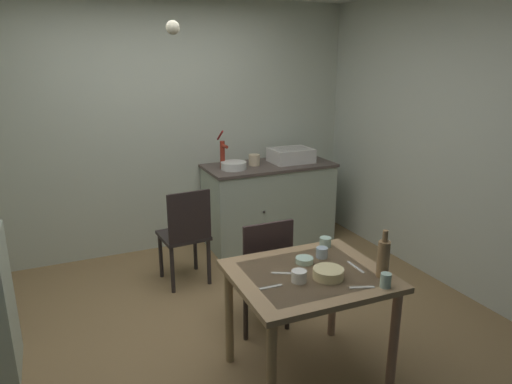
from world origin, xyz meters
name	(u,v)px	position (x,y,z in m)	size (l,w,h in m)	color
ground_plane	(214,334)	(0.00, 0.00, 0.00)	(5.35, 5.35, 0.00)	olive
wall_back	(151,129)	(0.00, 1.83, 1.28)	(4.45, 0.10, 2.55)	beige
wall_right	(455,143)	(2.22, 0.00, 1.28)	(0.10, 3.65, 2.55)	beige
counter_cabinet	(269,203)	(1.16, 1.46, 0.44)	(1.38, 0.64, 0.88)	#A7B5A4
sink_basin	(291,155)	(1.42, 1.46, 0.96)	(0.44, 0.34, 0.15)	white
hand_pump	(223,152)	(0.65, 1.50, 1.05)	(0.05, 0.27, 0.39)	maroon
mixing_bowl_counter	(234,166)	(0.73, 1.41, 0.92)	(0.26, 0.26, 0.08)	white
stoneware_crock	(254,160)	(0.99, 1.48, 0.94)	(0.12, 0.12, 0.12)	beige
dining_table	(309,289)	(0.39, -0.68, 0.63)	(0.94, 0.82, 0.73)	#A07F5A
chair_far_side	(261,269)	(0.36, -0.05, 0.48)	(0.40, 0.40, 0.88)	#322822
chair_by_counter	(186,234)	(0.05, 0.86, 0.48)	(0.43, 0.43, 0.90)	#2D2626
serving_bowl_wide	(304,260)	(0.43, -0.55, 0.75)	(0.11, 0.11, 0.04)	#ADD1C1
soup_bowl_small	(328,273)	(0.45, -0.79, 0.76)	(0.18, 0.18, 0.06)	beige
teacup_cream	(386,280)	(0.69, -1.02, 0.77)	(0.06, 0.06, 0.08)	#ADD1C1
mug_dark	(299,276)	(0.27, -0.76, 0.77)	(0.09, 0.09, 0.07)	white
teacup_mint	(322,253)	(0.57, -0.53, 0.77)	(0.08, 0.08, 0.07)	#9EB2C6
mug_tall	(325,242)	(0.69, -0.38, 0.77)	(0.08, 0.08, 0.07)	#ADD1C1
glass_bottle	(383,258)	(0.76, -0.90, 0.85)	(0.07, 0.07, 0.29)	olive
table_knife	(356,267)	(0.69, -0.74, 0.73)	(0.17, 0.02, 0.01)	silver
teaspoon_near_bowl	(271,287)	(0.09, -0.75, 0.73)	(0.14, 0.02, 0.01)	beige
teaspoon_by_cup	(283,273)	(0.23, -0.63, 0.73)	(0.14, 0.02, 0.01)	beige
serving_spoon	(362,287)	(0.56, -0.97, 0.73)	(0.14, 0.02, 0.01)	beige
pendant_bulb	(173,27)	(-0.24, -0.14, 2.14)	(0.08, 0.08, 0.08)	#F9EFCC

